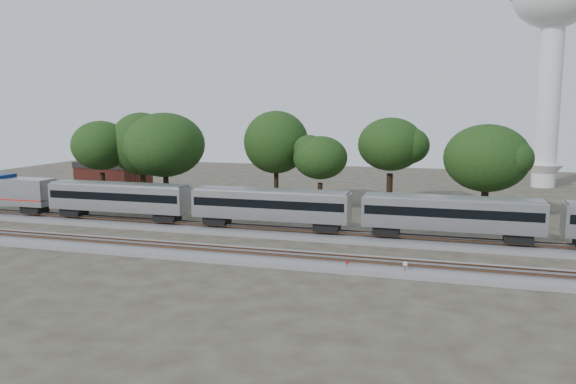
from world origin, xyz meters
name	(u,v)px	position (x,y,z in m)	size (l,w,h in m)	color
ground	(288,249)	(0.00, 0.00, 0.00)	(160.00, 160.00, 0.00)	#383328
track_far	(305,234)	(0.00, 6.00, 0.21)	(160.00, 5.00, 0.73)	slate
track_near	(275,258)	(0.00, -4.00, 0.21)	(160.00, 5.00, 0.73)	slate
train	(452,213)	(14.37, 6.00, 3.09)	(122.37, 2.98, 4.39)	#B4B7BC
switch_stand_red	(347,265)	(6.53, -5.59, 0.57)	(0.29, 0.05, 0.90)	#512D19
switch_stand_white	(405,267)	(11.02, -5.43, 0.71)	(0.35, 0.10, 1.12)	#512D19
switch_lever	(351,269)	(6.78, -5.18, 0.15)	(0.50, 0.30, 0.30)	#512D19
water_tower	(554,18)	(28.85, 53.63, 27.54)	(13.43, 13.43, 37.17)	silver
brick_building	(114,176)	(-37.12, 28.18, 2.43)	(10.79, 8.19, 4.83)	maroon
tree_0	(101,146)	(-31.40, 17.07, 8.04)	(8.19, 8.19, 11.55)	black
tree_1	(142,144)	(-26.80, 19.69, 8.17)	(8.32, 8.32, 11.73)	black
tree_2	(165,145)	(-20.60, 14.90, 8.42)	(8.58, 8.58, 12.09)	black
tree_3	(276,142)	(-8.24, 22.19, 8.57)	(8.72, 8.72, 12.30)	black
tree_4	(320,158)	(-1.74, 19.99, 6.83)	(6.97, 6.97, 9.83)	black
tree_5	(391,144)	(6.30, 25.90, 8.33)	(8.49, 8.49, 11.96)	black
tree_6	(487,158)	(17.91, 19.50, 7.29)	(7.43, 7.43, 10.48)	black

